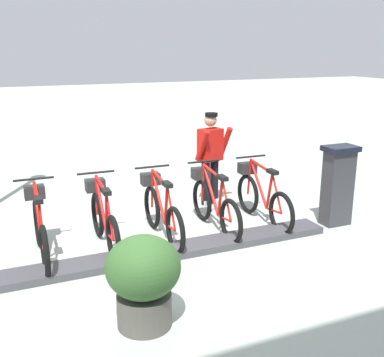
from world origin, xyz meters
TOP-DOWN VIEW (x-y plane):
  - ground_plane at (0.00, 0.00)m, footprint 60.00×60.00m
  - dock_rail_base at (0.00, 0.00)m, footprint 0.44×5.10m
  - payment_kiosk at (0.05, -2.99)m, footprint 0.36×0.52m
  - bike_docked_0 at (0.62, -1.95)m, footprint 1.72×0.54m
  - bike_docked_1 at (0.62, -1.09)m, footprint 1.72×0.54m
  - bike_docked_2 at (0.62, -0.23)m, footprint 1.72×0.54m
  - bike_docked_3 at (0.62, 0.63)m, footprint 1.72×0.54m
  - bike_docked_4 at (0.62, 1.49)m, footprint 1.72×0.54m
  - worker_near_rack at (1.72, -1.56)m, footprint 0.51×0.68m
  - planter_bush at (-1.48, 0.71)m, footprint 0.76×0.76m

SIDE VIEW (x-z plane):
  - ground_plane at x=0.00m, z-range 0.00..0.00m
  - dock_rail_base at x=0.00m, z-range 0.00..0.10m
  - bike_docked_0 at x=0.62m, z-range -0.08..0.94m
  - bike_docked_1 at x=0.62m, z-range -0.08..0.94m
  - bike_docked_2 at x=0.62m, z-range -0.08..0.94m
  - bike_docked_3 at x=0.62m, z-range -0.08..0.94m
  - bike_docked_4 at x=0.62m, z-range -0.08..0.94m
  - planter_bush at x=-1.48m, z-range 0.06..1.03m
  - payment_kiosk at x=0.05m, z-range 0.03..1.31m
  - worker_near_rack at x=1.72m, z-range 0.08..1.74m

